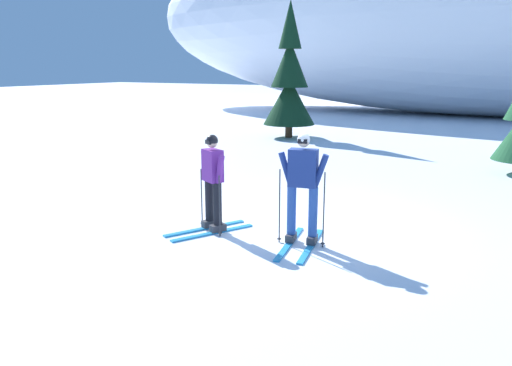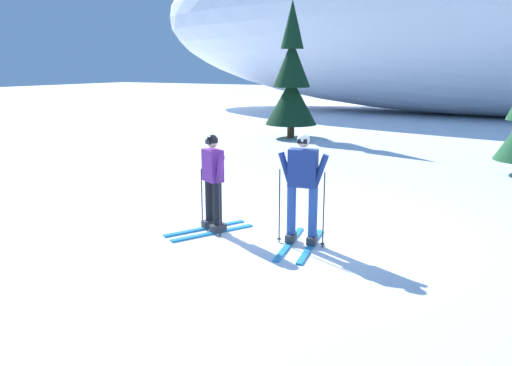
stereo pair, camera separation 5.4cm
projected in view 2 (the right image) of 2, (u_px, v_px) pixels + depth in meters
ground_plane at (302, 229)px, 8.98m from camera, size 120.00×120.00×0.00m
skier_navy_jacket at (302, 186)px, 8.01m from camera, size 0.83×1.69×1.84m
skier_purple_jacket at (213, 182)px, 8.69m from camera, size 1.11×1.59×1.72m
pine_tree_far_left at (292, 82)px, 19.87m from camera, size 2.07×2.07×5.37m
snow_ridge_background at (499, 3)px, 27.79m from camera, size 44.62×14.81×12.49m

